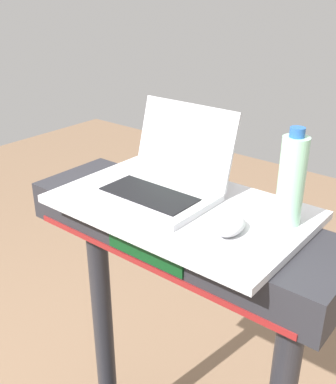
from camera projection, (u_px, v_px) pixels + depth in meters
name	position (u px, v px, depth m)	size (l,w,h in m)	color
desk_board	(180.00, 207.00, 1.19)	(0.66, 0.41, 0.02)	silver
laptop	(164.00, 177.00, 1.22)	(0.31, 0.28, 0.23)	#B7B7BC
computer_mouse	(231.00, 226.00, 1.04)	(0.06, 0.10, 0.03)	#B2B2B7
water_bottle	(292.00, 180.00, 1.04)	(0.06, 0.06, 0.24)	#9EDBB2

